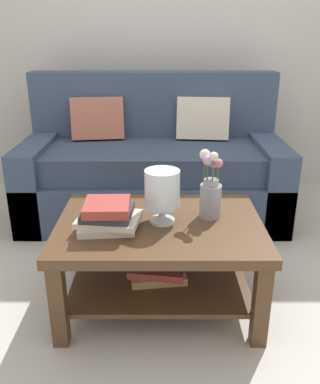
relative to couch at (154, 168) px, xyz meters
name	(u,v)px	position (x,y,z in m)	size (l,w,h in m)	color
ground_plane	(169,275)	(0.11, -0.94, -0.36)	(10.00, 10.00, 0.00)	#B7B2A8
back_wall	(167,32)	(0.11, 0.71, 0.99)	(6.40, 0.12, 2.70)	#BCB7B2
couch	(154,168)	(0.00, 0.00, 0.00)	(1.92, 0.90, 1.06)	#384760
coffee_table	(160,246)	(0.05, -1.19, -0.03)	(1.01, 0.74, 0.47)	#4C331E
book_stack_main	(108,216)	(-0.19, -1.26, 0.17)	(0.32, 0.26, 0.14)	beige
glass_hurricane_vase	(162,190)	(0.06, -1.19, 0.27)	(0.17, 0.17, 0.27)	silver
flower_pitcher	(211,191)	(0.30, -1.13, 0.24)	(0.12, 0.11, 0.35)	gray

